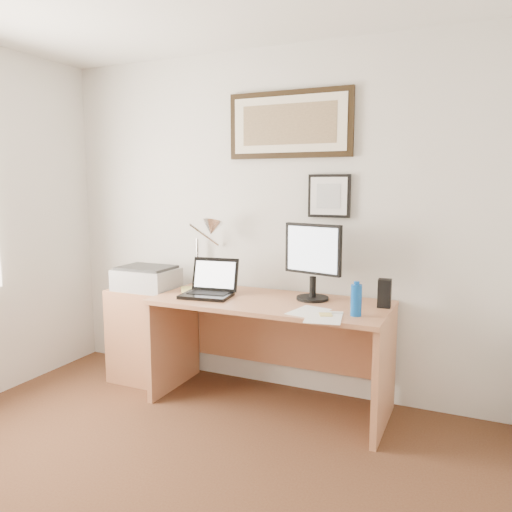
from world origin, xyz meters
The scene contains 17 objects.
wall_back centered at (0.00, 2.00, 1.25)m, with size 3.50×0.02×2.50m, color silver.
side_cabinet centered at (-0.92, 1.68, 0.36)m, with size 0.50×0.40×0.73m, color #A96A46.
water_bottle centered at (0.77, 1.47, 0.84)m, with size 0.07×0.07×0.19m, color #0C4BA7.
bottle_cap centered at (0.77, 1.47, 0.95)m, with size 0.03×0.03×0.02m, color #0C4BA7.
speaker centered at (0.89, 1.75, 0.84)m, with size 0.08×0.07×0.18m, color black.
paper_sheet_a centered at (0.48, 1.45, 0.75)m, with size 0.19×0.27×0.00m, color white.
paper_sheet_b centered at (0.61, 1.35, 0.75)m, with size 0.21×0.30×0.00m, color white.
sticky_pad centered at (0.61, 1.40, 0.76)m, with size 0.07×0.07×0.01m, color #E7D16D.
marker_pen centered at (0.63, 1.45, 0.76)m, with size 0.02×0.02×0.14m, color white.
book centered at (-0.52, 1.58, 0.76)m, with size 0.20×0.28×0.02m, color #D0C462.
desk centered at (0.15, 1.72, 0.51)m, with size 1.60×0.70×0.75m.
laptop centered at (-0.29, 1.58, 0.81)m, with size 0.37×0.33×0.26m.
lcd_monitor centered at (0.41, 1.76, 1.04)m, with size 0.42×0.22×0.52m.
printer centered at (-0.89, 1.66, 0.82)m, with size 0.44×0.34×0.18m.
desk_lamp centered at (-0.41, 1.81, 1.19)m, with size 0.29×0.27×0.53m.
picture_large centered at (0.15, 1.97, 1.95)m, with size 0.92×0.04×0.47m.
picture_small centered at (0.45, 1.97, 1.45)m, with size 0.30×0.03×0.30m.
Camera 1 is at (1.42, -1.42, 1.53)m, focal length 35.00 mm.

